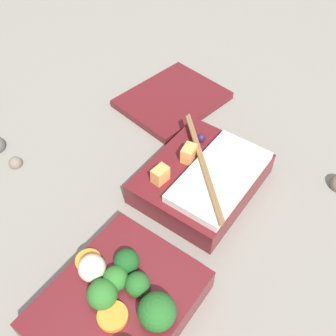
# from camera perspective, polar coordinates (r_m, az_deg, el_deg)

# --- Properties ---
(ground_plane) EXTENTS (3.00, 3.00, 0.00)m
(ground_plane) POSITION_cam_1_polar(r_m,az_deg,el_deg) (0.54, -1.32, -9.67)
(ground_plane) COLOR gray
(bento_tray_vegetable) EXTENTS (0.18, 0.15, 0.07)m
(bento_tray_vegetable) POSITION_cam_1_polar(r_m,az_deg,el_deg) (0.47, -6.94, -18.93)
(bento_tray_vegetable) COLOR maroon
(bento_tray_vegetable) RESTS_ON ground_plane
(bento_tray_rice) EXTENTS (0.18, 0.16, 0.06)m
(bento_tray_rice) POSITION_cam_1_polar(r_m,az_deg,el_deg) (0.57, 5.07, -1.37)
(bento_tray_rice) COLOR maroon
(bento_tray_rice) RESTS_ON ground_plane
(bento_lid) EXTENTS (0.20, 0.17, 0.01)m
(bento_lid) POSITION_cam_1_polar(r_m,az_deg,el_deg) (0.72, 0.66, 9.91)
(bento_lid) COLOR maroon
(bento_lid) RESTS_ON ground_plane
(pebble_0) EXTENTS (0.02, 0.02, 0.02)m
(pebble_0) POSITION_cam_1_polar(r_m,az_deg,el_deg) (0.65, -21.25, 0.69)
(pebble_0) COLOR #7A6B5B
(pebble_0) RESTS_ON ground_plane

